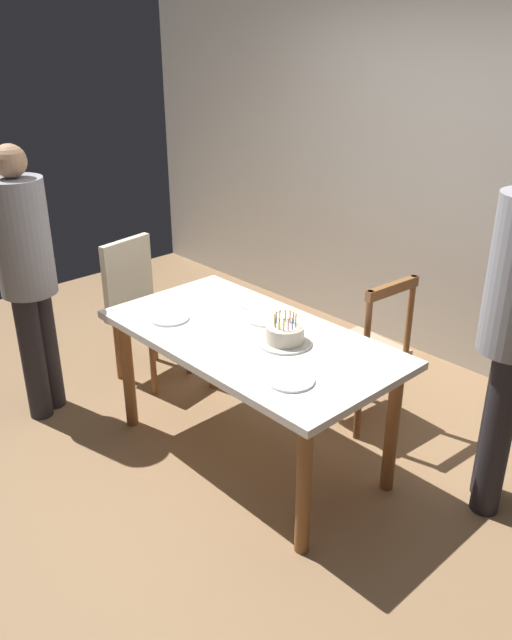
# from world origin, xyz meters

# --- Properties ---
(ground) EXTENTS (6.40, 6.40, 0.00)m
(ground) POSITION_xyz_m (0.00, 0.00, 0.00)
(ground) COLOR #93704C
(back_wall) EXTENTS (6.40, 0.10, 2.60)m
(back_wall) POSITION_xyz_m (0.00, 1.85, 1.30)
(back_wall) COLOR beige
(back_wall) RESTS_ON ground
(dining_table) EXTENTS (1.62, 0.85, 0.75)m
(dining_table) POSITION_xyz_m (0.00, 0.00, 0.66)
(dining_table) COLOR white
(dining_table) RESTS_ON ground
(birthday_cake) EXTENTS (0.28, 0.28, 0.16)m
(birthday_cake) POSITION_xyz_m (0.20, 0.06, 0.80)
(birthday_cake) COLOR silver
(birthday_cake) RESTS_ON dining_table
(plate_near_celebrant) EXTENTS (0.22, 0.22, 0.01)m
(plate_near_celebrant) POSITION_xyz_m (-0.45, -0.19, 0.76)
(plate_near_celebrant) COLOR white
(plate_near_celebrant) RESTS_ON dining_table
(plate_far_side) EXTENTS (0.22, 0.22, 0.01)m
(plate_far_side) POSITION_xyz_m (-0.08, 0.19, 0.76)
(plate_far_side) COLOR white
(plate_far_side) RESTS_ON dining_table
(plate_near_guest) EXTENTS (0.22, 0.22, 0.01)m
(plate_near_guest) POSITION_xyz_m (0.49, -0.19, 0.76)
(plate_near_guest) COLOR white
(plate_near_guest) RESTS_ON dining_table
(fork_near_celebrant) EXTENTS (0.18, 0.05, 0.01)m
(fork_near_celebrant) POSITION_xyz_m (-0.61, -0.21, 0.76)
(fork_near_celebrant) COLOR silver
(fork_near_celebrant) RESTS_ON dining_table
(fork_far_side) EXTENTS (0.18, 0.02, 0.01)m
(fork_far_side) POSITION_xyz_m (-0.24, 0.21, 0.76)
(fork_far_side) COLOR silver
(fork_far_side) RESTS_ON dining_table
(chair_spindle_back) EXTENTS (0.47, 0.47, 0.95)m
(chair_spindle_back) POSITION_xyz_m (0.19, 0.74, 0.46)
(chair_spindle_back) COLOR tan
(chair_spindle_back) RESTS_ON ground
(chair_upholstered) EXTENTS (0.51, 0.51, 0.95)m
(chair_upholstered) POSITION_xyz_m (-1.20, 0.10, 0.53)
(chair_upholstered) COLOR beige
(chair_upholstered) RESTS_ON ground
(person_celebrant) EXTENTS (0.32, 0.32, 1.66)m
(person_celebrant) POSITION_xyz_m (-1.22, -0.63, 0.95)
(person_celebrant) COLOR #262328
(person_celebrant) RESTS_ON ground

